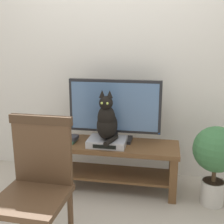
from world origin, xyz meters
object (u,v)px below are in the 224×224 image
(tv, at_px, (115,109))
(wooden_chair, at_px, (36,180))
(book_stack, at_px, (68,139))
(tv_stand, at_px, (113,157))
(cat, at_px, (107,121))
(potted_plant, at_px, (216,155))
(media_box, at_px, (107,142))

(tv, xyz_separation_m, wooden_chair, (-0.33, -1.09, -0.24))
(wooden_chair, height_order, book_stack, wooden_chair)
(tv_stand, xyz_separation_m, wooden_chair, (-0.33, -1.00, 0.23))
(wooden_chair, bearing_deg, tv_stand, 71.68)
(tv_stand, relative_size, cat, 2.67)
(tv_stand, bearing_deg, wooden_chair, -108.32)
(wooden_chair, xyz_separation_m, book_stack, (-0.12, 0.98, -0.06))
(wooden_chair, xyz_separation_m, potted_plant, (1.27, 0.87, -0.09))
(tv, distance_m, cat, 0.19)
(tv, distance_m, potted_plant, 1.02)
(tv, distance_m, media_box, 0.33)
(tv, bearing_deg, tv_stand, -90.02)
(tv_stand, relative_size, media_box, 3.52)
(tv_stand, distance_m, media_box, 0.19)
(cat, distance_m, wooden_chair, 0.99)
(media_box, bearing_deg, book_stack, 175.62)
(tv, bearing_deg, media_box, -107.69)
(tv, distance_m, book_stack, 0.56)
(cat, height_order, book_stack, cat)
(potted_plant, bearing_deg, tv_stand, 172.27)
(tv_stand, relative_size, book_stack, 6.12)
(wooden_chair, height_order, potted_plant, wooden_chair)
(media_box, height_order, potted_plant, potted_plant)
(tv_stand, distance_m, tv, 0.48)
(tv, relative_size, wooden_chair, 0.93)
(media_box, bearing_deg, tv, 72.31)
(media_box, relative_size, cat, 0.76)
(tv, bearing_deg, potted_plant, -13.20)
(media_box, distance_m, book_stack, 0.41)
(tv_stand, height_order, potted_plant, potted_plant)
(book_stack, height_order, potted_plant, potted_plant)
(tv_stand, height_order, media_box, media_box)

